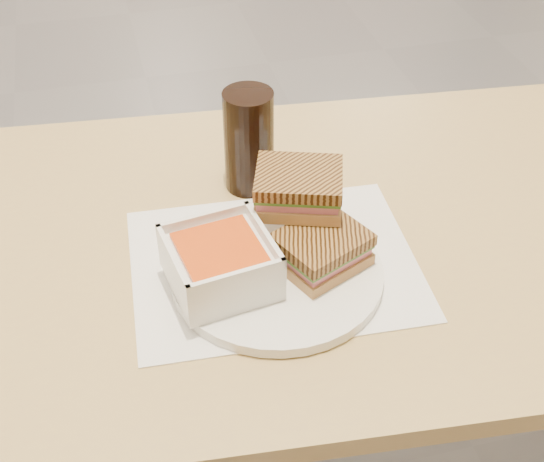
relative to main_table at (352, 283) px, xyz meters
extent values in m
cube|color=tan|center=(0.00, 0.00, 0.10)|extent=(1.26, 0.81, 0.03)
cylinder|color=tan|center=(-0.52, 0.35, -0.28)|extent=(0.06, 0.06, 0.72)
cube|color=white|center=(-0.14, -0.05, 0.11)|extent=(0.39, 0.32, 0.00)
cylinder|color=white|center=(-0.14, -0.08, 0.12)|extent=(0.28, 0.28, 0.01)
cube|color=white|center=(-0.21, -0.08, 0.16)|extent=(0.14, 0.14, 0.05)
cube|color=#DD520A|center=(-0.21, -0.08, 0.19)|extent=(0.11, 0.11, 0.01)
cube|color=white|center=(-0.16, -0.07, 0.19)|extent=(0.03, 0.13, 0.01)
cube|color=white|center=(-0.27, -0.09, 0.19)|extent=(0.03, 0.13, 0.01)
cube|color=white|center=(-0.22, -0.02, 0.19)|extent=(0.13, 0.03, 0.01)
cube|color=white|center=(-0.20, -0.14, 0.19)|extent=(0.13, 0.03, 0.01)
cube|color=#B67D4D|center=(-0.08, -0.08, 0.14)|extent=(0.14, 0.13, 0.02)
cube|color=#C5717D|center=(-0.08, -0.08, 0.15)|extent=(0.13, 0.12, 0.01)
cube|color=#386B23|center=(-0.08, -0.08, 0.16)|extent=(0.13, 0.12, 0.01)
cube|color=brown|center=(-0.08, -0.08, 0.17)|extent=(0.14, 0.13, 0.02)
cube|color=#B67D4D|center=(-0.09, -0.01, 0.19)|extent=(0.14, 0.12, 0.02)
cube|color=#C5717D|center=(-0.09, -0.01, 0.20)|extent=(0.13, 0.12, 0.01)
cube|color=#386B23|center=(-0.09, -0.01, 0.21)|extent=(0.13, 0.12, 0.01)
cube|color=brown|center=(-0.09, -0.01, 0.22)|extent=(0.14, 0.12, 0.02)
cylinder|color=black|center=(-0.13, 0.13, 0.19)|extent=(0.07, 0.07, 0.16)
camera|label=1|loc=(-0.32, -0.78, 0.80)|focal=49.84mm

